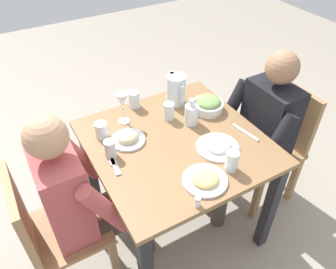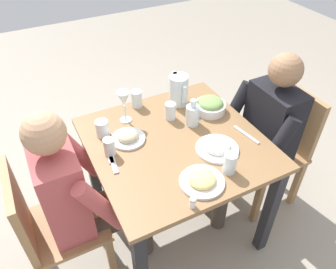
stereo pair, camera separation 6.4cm
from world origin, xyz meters
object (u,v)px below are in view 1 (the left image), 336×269
at_px(plate_beans, 128,138).
at_px(water_glass_by_pitcher, 102,130).
at_px(wine_glass, 122,102).
at_px(dining_table, 176,157).
at_px(diner_far, 256,132).
at_px(salt_shaker, 197,202).
at_px(water_glass_far_right, 134,100).
at_px(salad_bowl, 208,104).
at_px(water_pitcher, 176,90).
at_px(water_glass_center, 169,111).
at_px(water_glass_far_left, 232,161).
at_px(chair_far, 276,139).
at_px(oil_carafe, 191,115).
at_px(diner_near, 84,196).
at_px(plate_fries, 205,179).
at_px(water_glass_near_left, 110,149).
at_px(chair_near, 50,230).

height_order(plate_beans, water_glass_by_pitcher, water_glass_by_pitcher).
height_order(water_glass_by_pitcher, wine_glass, wine_glass).
distance_m(dining_table, diner_far, 0.55).
bearing_deg(salt_shaker, dining_table, 161.21).
bearing_deg(water_glass_by_pitcher, water_glass_far_right, 122.05).
xyz_separation_m(salad_bowl, salt_shaker, (0.58, -0.46, -0.01)).
xyz_separation_m(water_pitcher, water_glass_center, (0.12, -0.12, -0.04)).
xyz_separation_m(dining_table, water_glass_far_left, (0.32, 0.12, 0.18)).
xyz_separation_m(chair_far, diner_far, (-0.00, -0.20, 0.15)).
height_order(water_glass_far_left, wine_glass, wine_glass).
bearing_deg(dining_table, oil_carafe, 120.87).
relative_size(diner_near, water_glass_far_right, 10.82).
height_order(chair_far, plate_fries, chair_far).
xyz_separation_m(water_pitcher, wine_glass, (0.02, -0.36, 0.05)).
bearing_deg(wine_glass, oil_carafe, 58.25).
height_order(dining_table, plate_fries, plate_fries).
height_order(diner_far, water_pitcher, diner_far).
xyz_separation_m(plate_fries, water_glass_center, (-0.52, 0.10, 0.03)).
relative_size(water_glass_far_left, water_glass_near_left, 1.16).
bearing_deg(oil_carafe, plate_beans, -95.32).
bearing_deg(water_pitcher, water_glass_far_left, -5.43).
bearing_deg(wine_glass, water_glass_far_left, 26.00).
bearing_deg(oil_carafe, chair_far, 75.76).
xyz_separation_m(dining_table, diner_far, (0.06, 0.55, -0.00)).
distance_m(diner_far, water_glass_far_left, 0.53).
bearing_deg(diner_near, water_glass_far_right, 130.41).
xyz_separation_m(plate_fries, oil_carafe, (-0.42, 0.19, 0.04)).
xyz_separation_m(diner_far, water_glass_center, (-0.25, -0.48, 0.18)).
distance_m(chair_far, water_glass_far_right, 0.99).
height_order(dining_table, salad_bowl, salad_bowl).
relative_size(chair_near, water_glass_far_left, 7.54).
bearing_deg(water_glass_center, water_glass_far_left, 6.52).
distance_m(water_glass_far_right, water_glass_by_pitcher, 0.33).
xyz_separation_m(chair_far, salt_shaker, (0.37, -0.90, 0.30)).
xyz_separation_m(water_glass_far_left, water_glass_far_right, (-0.72, -0.18, -0.00)).
xyz_separation_m(water_pitcher, plate_beans, (0.19, -0.41, -0.08)).
height_order(water_pitcher, oil_carafe, water_pitcher).
height_order(water_glass_by_pitcher, oil_carafe, oil_carafe).
bearing_deg(chair_far, water_glass_center, -110.31).
distance_m(water_glass_center, wine_glass, 0.28).
distance_m(water_pitcher, water_glass_far_left, 0.64).
relative_size(salad_bowl, plate_fries, 0.86).
relative_size(diner_near, water_glass_by_pitcher, 12.05).
distance_m(chair_near, oil_carafe, 0.97).
xyz_separation_m(chair_near, water_glass_by_pitcher, (-0.24, 0.41, 0.32)).
bearing_deg(oil_carafe, chair_near, -83.40).
distance_m(chair_near, salad_bowl, 1.12).
bearing_deg(plate_beans, salt_shaker, 8.80).
bearing_deg(salad_bowl, water_pitcher, -141.87).
bearing_deg(chair_far, salt_shaker, -67.83).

